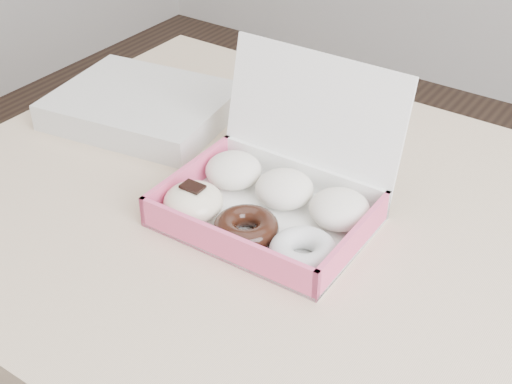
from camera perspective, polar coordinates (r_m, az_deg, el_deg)
The scene contains 3 objects.
table at distance 0.99m, azimuth 6.29°, elevation -6.85°, with size 1.20×0.80×0.75m.
donut_box at distance 0.95m, azimuth 1.19°, elevation -0.39°, with size 0.27×0.24×0.19m.
newspapers at distance 1.20m, azimuth -9.07°, elevation 6.79°, with size 0.28×0.22×0.04m, color silver.
Camera 1 is at (0.33, -0.67, 1.32)m, focal length 50.00 mm.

